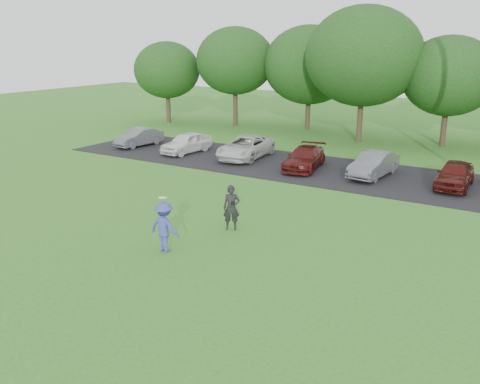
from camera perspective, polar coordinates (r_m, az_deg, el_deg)
The scene contains 6 objects.
ground at distance 16.84m, azimuth -6.33°, elevation -7.08°, with size 100.00×100.00×0.00m, color #356F1F.
parking_lot at distance 27.69m, azimuth 10.41°, elevation 2.10°, with size 32.00×6.50×0.03m, color black.
frisbee_player at distance 17.18m, azimuth -8.06°, elevation -3.72°, with size 1.09×0.66×1.83m.
camera_bystander at distance 18.94m, azimuth -0.92°, elevation -1.68°, with size 0.71×0.63×1.63m.
parked_cars at distance 27.68m, azimuth 9.88°, elevation 3.40°, with size 27.83×4.95×1.23m.
tree_row at distance 35.84m, azimuth 19.06°, elevation 12.57°, with size 42.39×9.85×8.64m.
Camera 1 is at (9.66, -12.10, 6.62)m, focal length 40.00 mm.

